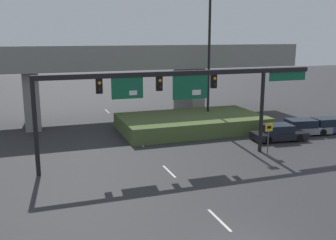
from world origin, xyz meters
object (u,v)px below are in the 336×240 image
object	(u,v)px
signal_gantry	(178,87)
parked_sedan_far_right	(328,126)
speed_limit_sign	(269,134)
parked_sedan_near_right	(278,133)
highway_light_pole_near	(209,40)
parked_sedan_mid_right	(302,127)

from	to	relation	value
signal_gantry	parked_sedan_far_right	xyz separation A→B (m)	(15.53, 3.00, -4.54)
parked_sedan_far_right	speed_limit_sign	bearing A→B (deg)	-151.88
speed_limit_sign	parked_sedan_near_right	distance (m)	4.41
signal_gantry	parked_sedan_near_right	xyz separation A→B (m)	(9.81, 2.24, -4.54)
speed_limit_sign	parked_sedan_far_right	distance (m)	9.58
signal_gantry	highway_light_pole_near	distance (m)	11.91
signal_gantry	parked_sedan_mid_right	bearing A→B (deg)	14.01
speed_limit_sign	parked_sedan_near_right	xyz separation A→B (m)	(3.02, 3.07, -0.93)
parked_sedan_far_right	signal_gantry	bearing A→B (deg)	-164.64
speed_limit_sign	parked_sedan_mid_right	bearing A→B (deg)	33.46
parked_sedan_near_right	signal_gantry	bearing A→B (deg)	-161.60
signal_gantry	parked_sedan_far_right	size ratio (longest dim) A/B	4.15
highway_light_pole_near	signal_gantry	bearing A→B (deg)	-125.31
speed_limit_sign	signal_gantry	bearing A→B (deg)	173.01
parked_sedan_far_right	highway_light_pole_near	bearing A→B (deg)	148.48
highway_light_pole_near	parked_sedan_mid_right	xyz separation A→B (m)	(6.27, -6.19, -7.49)
signal_gantry	parked_sedan_near_right	bearing A→B (deg)	12.86
parked_sedan_near_right	parked_sedan_mid_right	xyz separation A→B (m)	(3.13, 0.99, 0.01)
parked_sedan_mid_right	signal_gantry	bearing A→B (deg)	-156.88
speed_limit_sign	parked_sedan_near_right	size ratio (longest dim) A/B	0.51
parked_sedan_mid_right	parked_sedan_far_right	bearing A→B (deg)	4.00
signal_gantry	speed_limit_sign	world-z (taller)	signal_gantry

